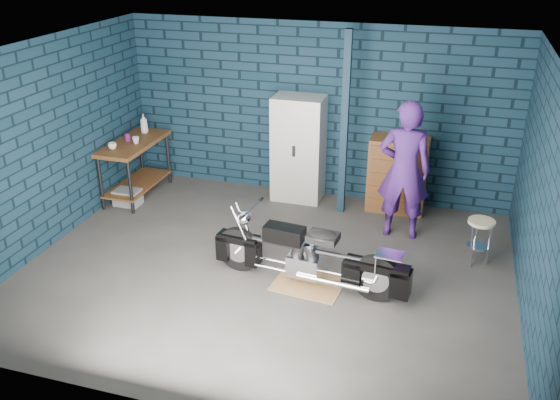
{
  "coord_description": "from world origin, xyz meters",
  "views": [
    {
      "loc": [
        2.01,
        -6.1,
        3.93
      ],
      "look_at": [
        0.08,
        0.3,
        0.84
      ],
      "focal_mm": 38.0,
      "sensor_mm": 36.0,
      "label": 1
    }
  ],
  "objects_px": {
    "tool_chest": "(397,175)",
    "person": "(404,171)",
    "workbench": "(136,169)",
    "motorcycle": "(309,252)",
    "locker": "(298,149)",
    "storage_bin": "(128,197)",
    "shop_stool": "(479,242)"
  },
  "relations": [
    {
      "from": "workbench",
      "to": "locker",
      "type": "relative_size",
      "value": 0.85
    },
    {
      "from": "motorcycle",
      "to": "tool_chest",
      "type": "bearing_deg",
      "value": 78.74
    },
    {
      "from": "storage_bin",
      "to": "tool_chest",
      "type": "xyz_separation_m",
      "value": [
        3.99,
        1.02,
        0.44
      ]
    },
    {
      "from": "workbench",
      "to": "motorcycle",
      "type": "height_order",
      "value": "workbench"
    },
    {
      "from": "shop_stool",
      "to": "workbench",
      "type": "bearing_deg",
      "value": 172.96
    },
    {
      "from": "motorcycle",
      "to": "shop_stool",
      "type": "height_order",
      "value": "motorcycle"
    },
    {
      "from": "workbench",
      "to": "locker",
      "type": "distance_m",
      "value": 2.59
    },
    {
      "from": "workbench",
      "to": "storage_bin",
      "type": "relative_size",
      "value": 3.57
    },
    {
      "from": "person",
      "to": "locker",
      "type": "distance_m",
      "value": 1.87
    },
    {
      "from": "person",
      "to": "locker",
      "type": "bearing_deg",
      "value": -29.13
    },
    {
      "from": "person",
      "to": "locker",
      "type": "xyz_separation_m",
      "value": [
        -1.68,
        0.8,
        -0.14
      ]
    },
    {
      "from": "storage_bin",
      "to": "locker",
      "type": "distance_m",
      "value": 2.75
    },
    {
      "from": "tool_chest",
      "to": "workbench",
      "type": "bearing_deg",
      "value": -170.69
    },
    {
      "from": "person",
      "to": "shop_stool",
      "type": "distance_m",
      "value": 1.33
    },
    {
      "from": "motorcycle",
      "to": "shop_stool",
      "type": "distance_m",
      "value": 2.24
    },
    {
      "from": "workbench",
      "to": "person",
      "type": "height_order",
      "value": "person"
    },
    {
      "from": "tool_chest",
      "to": "shop_stool",
      "type": "xyz_separation_m",
      "value": [
        1.19,
        -1.3,
        -0.26
      ]
    },
    {
      "from": "workbench",
      "to": "person",
      "type": "bearing_deg",
      "value": -2.01
    },
    {
      "from": "locker",
      "to": "shop_stool",
      "type": "distance_m",
      "value": 3.06
    },
    {
      "from": "storage_bin",
      "to": "shop_stool",
      "type": "height_order",
      "value": "shop_stool"
    },
    {
      "from": "storage_bin",
      "to": "shop_stool",
      "type": "bearing_deg",
      "value": -3.08
    },
    {
      "from": "tool_chest",
      "to": "person",
      "type": "bearing_deg",
      "value": -79.37
    },
    {
      "from": "storage_bin",
      "to": "person",
      "type": "bearing_deg",
      "value": 3.01
    },
    {
      "from": "person",
      "to": "storage_bin",
      "type": "height_order",
      "value": "person"
    },
    {
      "from": "storage_bin",
      "to": "locker",
      "type": "bearing_deg",
      "value": 22.58
    },
    {
      "from": "person",
      "to": "tool_chest",
      "type": "xyz_separation_m",
      "value": [
        -0.15,
        0.8,
        -0.4
      ]
    },
    {
      "from": "locker",
      "to": "shop_stool",
      "type": "relative_size",
      "value": 2.7
    },
    {
      "from": "motorcycle",
      "to": "storage_bin",
      "type": "height_order",
      "value": "motorcycle"
    },
    {
      "from": "motorcycle",
      "to": "person",
      "type": "height_order",
      "value": "person"
    },
    {
      "from": "motorcycle",
      "to": "storage_bin",
      "type": "distance_m",
      "value": 3.55
    },
    {
      "from": "person",
      "to": "storage_bin",
      "type": "distance_m",
      "value": 4.23
    },
    {
      "from": "motorcycle",
      "to": "tool_chest",
      "type": "xyz_separation_m",
      "value": [
        0.74,
        2.42,
        0.11
      ]
    }
  ]
}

